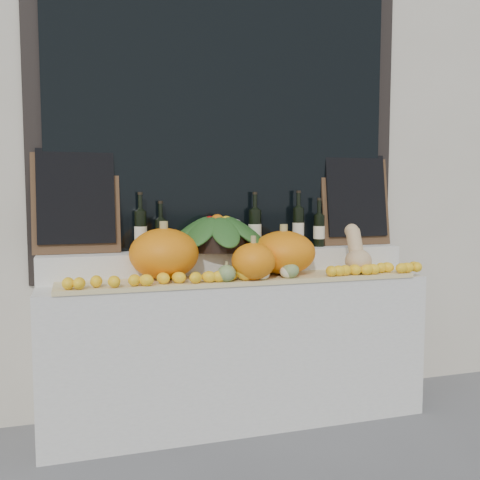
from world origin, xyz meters
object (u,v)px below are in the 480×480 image
pumpkin_left (164,254)px  produce_bowl (217,233)px  pumpkin_right (284,253)px  butternut_squash (357,253)px  wine_bottle_tall (255,228)px

pumpkin_left → produce_bowl: size_ratio=0.61×
produce_bowl → pumpkin_left: bearing=-153.8°
pumpkin_right → butternut_squash: bearing=-8.6°
butternut_squash → wine_bottle_tall: (-0.56, 0.33, 0.14)m
wine_bottle_tall → produce_bowl: bearing=-169.8°
pumpkin_right → butternut_squash: (0.46, -0.07, -0.01)m
pumpkin_left → pumpkin_right: bearing=-2.5°
pumpkin_left → butternut_squash: 1.18m
pumpkin_left → produce_bowl: produce_bowl is taller
pumpkin_left → butternut_squash: size_ratio=1.33×
pumpkin_right → butternut_squash: 0.46m
pumpkin_right → wine_bottle_tall: size_ratio=1.06×
pumpkin_right → wine_bottle_tall: bearing=110.8°
pumpkin_right → produce_bowl: produce_bowl is taller
pumpkin_right → produce_bowl: (-0.36, 0.21, 0.11)m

